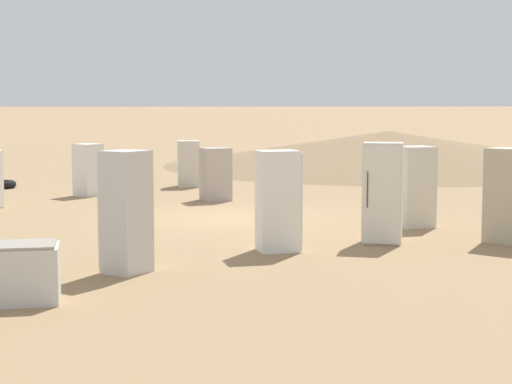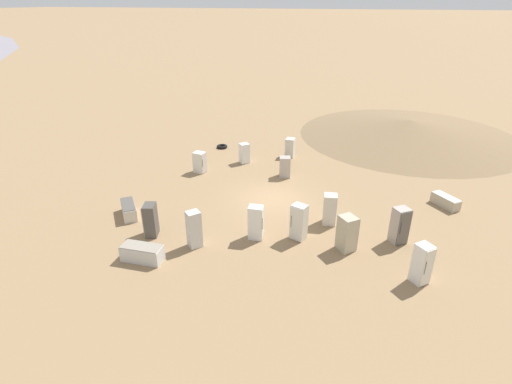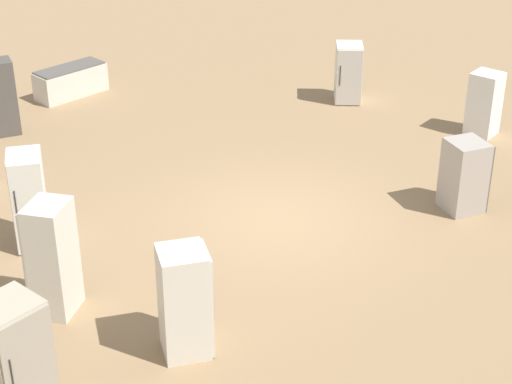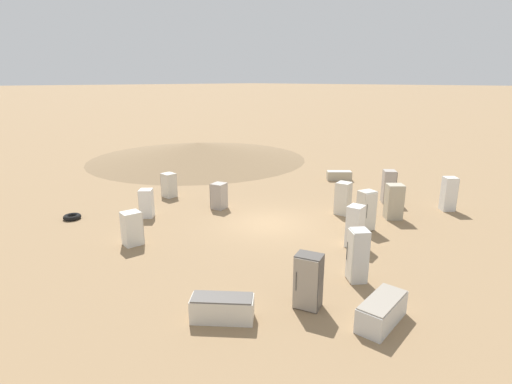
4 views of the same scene
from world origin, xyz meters
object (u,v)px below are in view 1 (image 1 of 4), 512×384
(discarded_fridge_9, at_px, (88,170))
(discarded_fridge_7, at_px, (511,196))
(discarded_fridge_1, at_px, (383,193))
(discarded_fridge_14, at_px, (215,174))
(discarded_fridge_2, at_px, (415,187))
(discarded_fridge_12, at_px, (278,201))
(discarded_fridge_4, at_px, (188,164))
(scrap_tire, at_px, (2,184))
(discarded_fridge_10, at_px, (126,212))

(discarded_fridge_9, bearing_deg, discarded_fridge_7, -92.64)
(discarded_fridge_7, height_order, discarded_fridge_9, discarded_fridge_7)
(discarded_fridge_1, height_order, discarded_fridge_14, discarded_fridge_1)
(discarded_fridge_2, bearing_deg, discarded_fridge_14, 115.81)
(discarded_fridge_1, bearing_deg, discarded_fridge_12, 35.99)
(discarded_fridge_4, bearing_deg, scrap_tire, 177.76)
(discarded_fridge_2, relative_size, discarded_fridge_10, 0.90)
(discarded_fridge_2, height_order, discarded_fridge_7, discarded_fridge_7)
(discarded_fridge_7, distance_m, discarded_fridge_12, 4.45)
(discarded_fridge_2, xyz_separation_m, discarded_fridge_9, (7.37, -6.85, -0.12))
(discarded_fridge_2, relative_size, discarded_fridge_12, 0.95)
(discarded_fridge_4, bearing_deg, discarded_fridge_1, -74.60)
(discarded_fridge_1, xyz_separation_m, discarded_fridge_12, (2.03, 0.64, -0.05))
(discarded_fridge_4, relative_size, discarded_fridge_14, 1.02)
(discarded_fridge_10, distance_m, scrap_tire, 14.26)
(scrap_tire, bearing_deg, discarded_fridge_12, 120.26)
(discarded_fridge_2, height_order, discarded_fridge_12, discarded_fridge_12)
(discarded_fridge_7, xyz_separation_m, discarded_fridge_9, (8.56, -9.05, -0.16))
(discarded_fridge_12, xyz_separation_m, scrap_tire, (6.95, -11.91, -0.77))
(discarded_fridge_12, relative_size, discarded_fridge_14, 1.26)
(discarded_fridge_1, relative_size, discarded_fridge_2, 1.11)
(discarded_fridge_2, distance_m, discarded_fridge_4, 10.19)
(discarded_fridge_10, xyz_separation_m, scrap_tire, (4.37, -13.55, -0.83))
(discarded_fridge_2, bearing_deg, discarded_fridge_7, -71.96)
(discarded_fridge_4, bearing_deg, discarded_fridge_9, -142.46)
(discarded_fridge_7, relative_size, scrap_tire, 2.07)
(discarded_fridge_1, bearing_deg, scrap_tire, -32.89)
(discarded_fridge_4, xyz_separation_m, discarded_fridge_9, (2.87, 2.29, 0.01))
(discarded_fridge_7, relative_size, discarded_fridge_10, 0.94)
(discarded_fridge_14, bearing_deg, discarded_fridge_2, -70.07)
(discarded_fridge_14, bearing_deg, scrap_tire, 131.66)
(discarded_fridge_10, height_order, scrap_tire, discarded_fridge_10)
(discarded_fridge_7, xyz_separation_m, discarded_fridge_14, (5.07, -7.50, -0.18))
(discarded_fridge_9, xyz_separation_m, discarded_fridge_10, (-1.55, 11.14, 0.21))
(discarded_fridge_2, bearing_deg, discarded_fridge_10, -153.99)
(discarded_fridge_2, relative_size, discarded_fridge_4, 1.18)
(discarded_fridge_1, xyz_separation_m, discarded_fridge_10, (4.61, 2.28, 0.00))
(discarded_fridge_2, distance_m, discarded_fridge_9, 10.06)
(discarded_fridge_10, height_order, discarded_fridge_14, discarded_fridge_10)
(discarded_fridge_2, height_order, discarded_fridge_9, discarded_fridge_2)
(discarded_fridge_7, height_order, discarded_fridge_14, discarded_fridge_7)
(discarded_fridge_2, height_order, discarded_fridge_14, discarded_fridge_2)
(discarded_fridge_2, height_order, discarded_fridge_4, discarded_fridge_2)
(discarded_fridge_4, xyz_separation_m, discarded_fridge_7, (-5.69, 11.34, 0.17))
(discarded_fridge_14, distance_m, scrap_tire, 7.47)
(discarded_fridge_1, bearing_deg, discarded_fridge_10, 44.83)
(discarded_fridge_4, bearing_deg, discarded_fridge_10, -96.65)
(discarded_fridge_4, xyz_separation_m, scrap_tire, (5.69, -0.12, -0.60))
(discarded_fridge_4, bearing_deg, discarded_fridge_14, -81.90)
(discarded_fridge_9, bearing_deg, discarded_fridge_1, -101.23)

